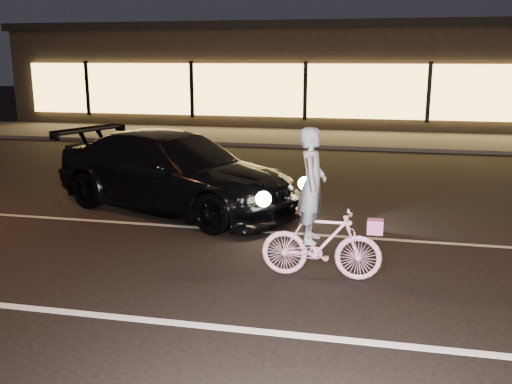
# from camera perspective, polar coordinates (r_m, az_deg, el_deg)

# --- Properties ---
(ground) EXTENTS (90.00, 90.00, 0.00)m
(ground) POSITION_cam_1_polar(r_m,az_deg,el_deg) (7.99, -9.21, -7.67)
(ground) COLOR black
(ground) RESTS_ON ground
(lane_stripe_near) EXTENTS (60.00, 0.12, 0.01)m
(lane_stripe_near) POSITION_cam_1_polar(r_m,az_deg,el_deg) (6.73, -13.93, -12.02)
(lane_stripe_near) COLOR silver
(lane_stripe_near) RESTS_ON ground
(lane_stripe_far) EXTENTS (60.00, 0.10, 0.01)m
(lane_stripe_far) POSITION_cam_1_polar(r_m,az_deg,el_deg) (9.77, -4.97, -3.59)
(lane_stripe_far) COLOR gray
(lane_stripe_far) RESTS_ON ground
(sidewalk) EXTENTS (30.00, 4.00, 0.12)m
(sidewalk) POSITION_cam_1_polar(r_m,az_deg,el_deg) (20.31, 4.20, 5.43)
(sidewalk) COLOR #383533
(sidewalk) RESTS_ON ground
(storefront) EXTENTS (25.40, 8.42, 4.20)m
(storefront) POSITION_cam_1_polar(r_m,az_deg,el_deg) (26.05, 6.17, 11.73)
(storefront) COLOR black
(storefront) RESTS_ON ground
(cyclist) EXTENTS (1.58, 0.54, 1.99)m
(cyclist) POSITION_cam_1_polar(r_m,az_deg,el_deg) (7.45, 6.30, -3.39)
(cyclist) COLOR #FF519F
(cyclist) RESTS_ON ground
(sedan) EXTENTS (5.47, 3.77, 1.47)m
(sedan) POSITION_cam_1_polar(r_m,az_deg,el_deg) (10.89, -8.08, 2.05)
(sedan) COLOR black
(sedan) RESTS_ON ground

